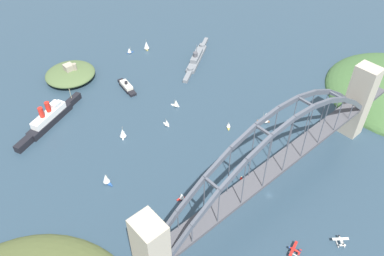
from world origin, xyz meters
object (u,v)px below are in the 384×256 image
object	(u,v)px
small_boat_3	(182,196)
small_boat_6	(229,125)
small_boat_2	(289,121)
small_boat_9	(123,133)
harbor_arch_bridge	(276,163)
small_boat_5	(176,103)
harbor_ferry_steamer	(127,86)
small_boat_1	(129,50)
seaplane_taxiing_near_bridge	(294,250)
small_boat_4	(106,179)
seaplane_second_in_formation	(340,241)
small_boat_7	(146,45)
ocean_liner	(49,118)
small_boat_0	(265,117)
small_boat_8	(167,123)
fort_island_mid_harbor	(70,74)
naval_cruiser	(196,58)
channel_marker_buoy	(241,178)

from	to	relation	value
small_boat_3	small_boat_6	bearing A→B (deg)	21.56
small_boat_2	small_boat_9	world-z (taller)	small_boat_9
harbor_arch_bridge	small_boat_5	size ratio (longest dim) A/B	33.82
harbor_ferry_steamer	small_boat_1	xyz separation A→B (m)	(37.63, 49.84, 0.88)
harbor_arch_bridge	seaplane_taxiing_near_bridge	size ratio (longest dim) A/B	22.27
seaplane_taxiing_near_bridge	small_boat_4	world-z (taller)	small_boat_4
seaplane_second_in_formation	small_boat_7	bearing A→B (deg)	79.40
harbor_ferry_steamer	small_boat_6	world-z (taller)	harbor_ferry_steamer
ocean_liner	seaplane_second_in_formation	size ratio (longest dim) A/B	8.13
seaplane_taxiing_near_bridge	small_boat_2	world-z (taller)	seaplane_taxiing_near_bridge
ocean_liner	small_boat_4	bearing A→B (deg)	-89.84
small_boat_0	small_boat_8	distance (m)	81.12
small_boat_7	seaplane_taxiing_near_bridge	bearing A→B (deg)	-106.90
small_boat_6	ocean_liner	bearing A→B (deg)	136.27
fort_island_mid_harbor	small_boat_7	bearing A→B (deg)	-3.14
small_boat_3	small_boat_9	xyz separation A→B (m)	(4.91, 77.14, 1.52)
small_boat_9	fort_island_mid_harbor	bearing A→B (deg)	84.76
naval_cruiser	small_boat_6	world-z (taller)	naval_cruiser
small_boat_3	small_boat_7	bearing A→B (deg)	60.14
small_boat_5	seaplane_second_in_formation	bearing A→B (deg)	-93.65
seaplane_taxiing_near_bridge	small_boat_1	world-z (taller)	small_boat_1
small_boat_1	small_boat_5	distance (m)	101.81
naval_cruiser	ocean_liner	bearing A→B (deg)	177.02
small_boat_5	small_boat_2	bearing A→B (deg)	-53.92
small_boat_3	small_boat_1	bearing A→B (deg)	65.47
ocean_liner	small_boat_9	distance (m)	64.24
seaplane_second_in_formation	small_boat_8	world-z (taller)	small_boat_8
seaplane_taxiing_near_bridge	small_boat_3	size ratio (longest dim) A/B	1.79
seaplane_second_in_formation	small_boat_7	xyz separation A→B (m)	(49.31, 263.47, 2.69)
small_boat_8	small_boat_9	size ratio (longest dim) A/B	0.72
harbor_ferry_steamer	ocean_liner	bearing A→B (deg)	178.91
small_boat_1	naval_cruiser	bearing A→B (deg)	-53.10
small_boat_7	small_boat_4	bearing A→B (deg)	-135.40
seaplane_taxiing_near_bridge	small_boat_5	xyz separation A→B (m)	(36.97, 154.23, 1.33)
naval_cruiser	small_boat_7	bearing A→B (deg)	115.50
small_boat_1	small_boat_2	xyz separation A→B (m)	(36.43, -177.87, -2.44)
seaplane_second_in_formation	fort_island_mid_harbor	bearing A→B (deg)	97.70
small_boat_0	channel_marker_buoy	distance (m)	67.09
harbor_arch_bridge	small_boat_2	world-z (taller)	harbor_arch_bridge
naval_cruiser	seaplane_taxiing_near_bridge	size ratio (longest dim) A/B	6.34
fort_island_mid_harbor	small_boat_3	xyz separation A→B (m)	(-14.21, -178.52, -1.90)
ocean_liner	channel_marker_buoy	bearing A→B (deg)	-63.20
harbor_ferry_steamer	small_boat_0	world-z (taller)	small_boat_0
small_boat_8	channel_marker_buoy	bearing A→B (deg)	-87.41
small_boat_5	small_boat_8	bearing A→B (deg)	-146.59
harbor_ferry_steamer	seaplane_second_in_formation	size ratio (longest dim) A/B	3.29
small_boat_3	small_boat_8	distance (m)	76.08
seaplane_taxiing_near_bridge	small_boat_1	xyz separation A→B (m)	(57.49, 253.95, 0.99)
small_boat_1	small_boat_2	bearing A→B (deg)	-78.42
small_boat_4	small_boat_8	bearing A→B (deg)	15.59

